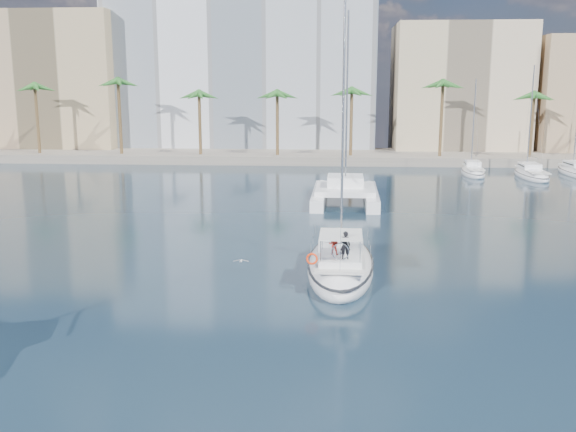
{
  "coord_description": "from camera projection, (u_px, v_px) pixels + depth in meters",
  "views": [
    {
      "loc": [
        2.53,
        -33.34,
        10.97
      ],
      "look_at": [
        0.13,
        1.5,
        3.79
      ],
      "focal_mm": 40.0,
      "sensor_mm": 36.0,
      "label": 1
    }
  ],
  "objects": [
    {
      "name": "palm_left",
      "position": [
        75.0,
        89.0,
        90.88
      ],
      "size": [
        3.6,
        3.6,
        12.3
      ],
      "color": "brown",
      "rests_on": "ground"
    },
    {
      "name": "moored_yacht_b",
      "position": [
        531.0,
        177.0,
        77.14
      ],
      "size": [
        3.32,
        10.83,
        13.72
      ],
      "primitive_type": null,
      "rotation": [
        0.0,
        0.0,
        -0.02
      ],
      "color": "white",
      "rests_on": "ground"
    },
    {
      "name": "moored_yacht_a",
      "position": [
        473.0,
        175.0,
        79.53
      ],
      "size": [
        3.37,
        9.52,
        11.9
      ],
      "primitive_type": null,
      "rotation": [
        0.0,
        0.0,
        -0.07
      ],
      "color": "white",
      "rests_on": "ground"
    },
    {
      "name": "building_tan_left",
      "position": [
        56.0,
        84.0,
        103.0
      ],
      "size": [
        22.0,
        14.0,
        22.0
      ],
      "primitive_type": "cube",
      "color": "tan",
      "rests_on": "ground"
    },
    {
      "name": "ground",
      "position": [
        284.0,
        289.0,
        34.96
      ],
      "size": [
        160.0,
        160.0,
        0.0
      ],
      "primitive_type": "plane",
      "color": "black",
      "rests_on": "ground"
    },
    {
      "name": "building_beige",
      "position": [
        458.0,
        91.0,
        99.86
      ],
      "size": [
        20.0,
        14.0,
        20.0
      ],
      "primitive_type": "cube",
      "color": "#CCB492",
      "rests_on": "ground"
    },
    {
      "name": "seagull",
      "position": [
        241.0,
        261.0,
        37.89
      ],
      "size": [
        0.93,
        0.4,
        0.17
      ],
      "color": "silver",
      "rests_on": "ground"
    },
    {
      "name": "main_sloop",
      "position": [
        340.0,
        263.0,
        38.08
      ],
      "size": [
        4.14,
        12.33,
        18.19
      ],
      "rotation": [
        0.0,
        0.0,
        -0.02
      ],
      "color": "white",
      "rests_on": "ground"
    },
    {
      "name": "palm_centre",
      "position": [
        315.0,
        90.0,
        88.59
      ],
      "size": [
        3.6,
        3.6,
        12.3
      ],
      "color": "brown",
      "rests_on": "ground"
    },
    {
      "name": "palm_right",
      "position": [
        567.0,
        90.0,
        86.29
      ],
      "size": [
        3.6,
        3.6,
        12.3
      ],
      "color": "brown",
      "rests_on": "ground"
    },
    {
      "name": "catamaran",
      "position": [
        345.0,
        190.0,
        60.78
      ],
      "size": [
        6.36,
        12.31,
        17.75
      ],
      "rotation": [
        0.0,
        0.0,
        -0.02
      ],
      "color": "white",
      "rests_on": "ground"
    },
    {
      "name": "building_modern",
      "position": [
        244.0,
        65.0,
        104.28
      ],
      "size": [
        42.0,
        16.0,
        28.0
      ],
      "primitive_type": "cube",
      "color": "silver",
      "rests_on": "ground"
    },
    {
      "name": "quay",
      "position": [
        315.0,
        156.0,
        94.44
      ],
      "size": [
        120.0,
        14.0,
        1.2
      ],
      "primitive_type": "cube",
      "color": "gray",
      "rests_on": "ground"
    }
  ]
}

